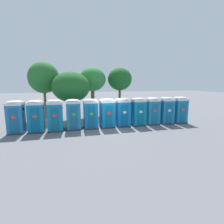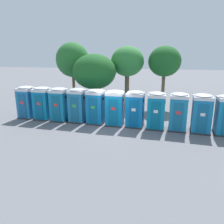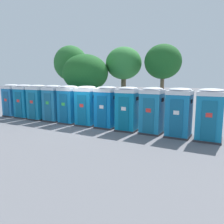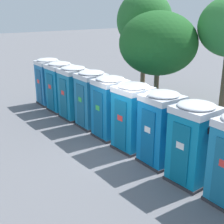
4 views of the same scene
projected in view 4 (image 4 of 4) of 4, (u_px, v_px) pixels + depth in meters
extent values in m
plane|color=slate|center=(124.00, 151.00, 11.70)|extent=(120.00, 120.00, 0.00)
cube|color=#2D2D33|center=(50.00, 103.00, 17.43)|extent=(1.26, 1.27, 0.10)
cube|color=#1C70AF|center=(49.00, 84.00, 17.08)|extent=(1.20, 1.21, 2.10)
cube|color=#165788|center=(39.00, 86.00, 16.79)|extent=(0.63, 0.07, 1.85)
cube|color=red|center=(38.00, 81.00, 16.70)|extent=(0.28, 0.02, 0.20)
cube|color=black|center=(53.00, 72.00, 16.40)|extent=(0.05, 0.36, 0.20)
cube|color=silver|center=(48.00, 63.00, 16.72)|extent=(1.24, 1.24, 0.20)
ellipsoid|color=silver|center=(47.00, 60.00, 16.67)|extent=(1.18, 1.18, 0.18)
cube|color=#2D2D33|center=(62.00, 109.00, 16.31)|extent=(1.25, 1.22, 0.10)
cube|color=#0C75AA|center=(61.00, 89.00, 15.96)|extent=(1.19, 1.16, 2.10)
cube|color=#0A5B84|center=(50.00, 92.00, 15.65)|extent=(0.65, 0.04, 1.85)
cube|color=red|center=(50.00, 87.00, 15.56)|extent=(0.28, 0.01, 0.20)
cube|color=black|center=(66.00, 77.00, 15.28)|extent=(0.03, 0.36, 0.20)
cube|color=silver|center=(60.00, 67.00, 15.60)|extent=(1.23, 1.19, 0.20)
ellipsoid|color=silver|center=(59.00, 64.00, 15.55)|extent=(1.17, 1.14, 0.18)
cube|color=#2D2D33|center=(75.00, 117.00, 15.19)|extent=(1.26, 1.24, 0.10)
cube|color=#127AA9|center=(74.00, 95.00, 14.84)|extent=(1.20, 1.18, 2.10)
cube|color=#0E5F84|center=(63.00, 98.00, 14.54)|extent=(0.64, 0.05, 1.85)
cube|color=red|center=(63.00, 93.00, 14.44)|extent=(0.28, 0.02, 0.20)
cube|color=black|center=(80.00, 82.00, 14.15)|extent=(0.04, 0.36, 0.20)
cube|color=silver|center=(73.00, 71.00, 14.48)|extent=(1.23, 1.21, 0.20)
ellipsoid|color=silver|center=(73.00, 68.00, 14.43)|extent=(1.17, 1.15, 0.18)
cube|color=#2D2D33|center=(92.00, 125.00, 14.13)|extent=(1.23, 1.24, 0.10)
cube|color=teal|center=(92.00, 102.00, 13.78)|extent=(1.17, 1.18, 2.10)
cube|color=#175E85|center=(80.00, 106.00, 13.48)|extent=(0.62, 0.05, 1.85)
cube|color=green|center=(80.00, 99.00, 13.38)|extent=(0.28, 0.02, 0.20)
cube|color=black|center=(99.00, 88.00, 13.10)|extent=(0.04, 0.36, 0.20)
cube|color=silver|center=(91.00, 76.00, 13.42)|extent=(1.21, 1.22, 0.20)
ellipsoid|color=silver|center=(91.00, 73.00, 13.37)|extent=(1.15, 1.16, 0.18)
cube|color=#2D2D33|center=(110.00, 135.00, 13.00)|extent=(1.25, 1.25, 0.10)
cube|color=#0F72B2|center=(110.00, 110.00, 12.65)|extent=(1.19, 1.19, 2.10)
cube|color=#0C598B|center=(98.00, 114.00, 12.35)|extent=(0.63, 0.06, 1.85)
cube|color=green|center=(98.00, 108.00, 12.26)|extent=(0.28, 0.02, 0.20)
cube|color=black|center=(119.00, 96.00, 11.97)|extent=(0.04, 0.36, 0.20)
cube|color=silver|center=(110.00, 82.00, 12.28)|extent=(1.22, 1.22, 0.20)
ellipsoid|color=silver|center=(110.00, 79.00, 12.24)|extent=(1.16, 1.16, 0.18)
cube|color=#2D2D33|center=(132.00, 147.00, 11.88)|extent=(1.21, 1.20, 0.10)
cube|color=#0C7CB9|center=(132.00, 120.00, 11.53)|extent=(1.15, 1.14, 2.10)
cube|color=#096090|center=(120.00, 125.00, 11.22)|extent=(0.63, 0.03, 1.85)
cube|color=red|center=(120.00, 118.00, 11.12)|extent=(0.28, 0.01, 0.20)
cube|color=black|center=(144.00, 105.00, 10.86)|extent=(0.02, 0.36, 0.20)
cube|color=silver|center=(133.00, 90.00, 11.17)|extent=(1.18, 1.17, 0.20)
ellipsoid|color=silver|center=(133.00, 86.00, 11.12)|extent=(1.13, 1.12, 0.18)
cube|color=#2D2D33|center=(159.00, 161.00, 10.80)|extent=(1.26, 1.26, 0.10)
cube|color=#0A70BC|center=(161.00, 131.00, 10.45)|extent=(1.20, 1.20, 2.10)
cube|color=#085793|center=(147.00, 137.00, 10.16)|extent=(0.63, 0.06, 1.85)
cube|color=white|center=(147.00, 130.00, 10.06)|extent=(0.28, 0.02, 0.20)
cube|color=black|center=(175.00, 115.00, 9.76)|extent=(0.04, 0.36, 0.20)
cube|color=silver|center=(163.00, 98.00, 10.08)|extent=(1.24, 1.23, 0.20)
ellipsoid|color=silver|center=(163.00, 94.00, 10.04)|extent=(1.18, 1.17, 0.18)
cube|color=#2D2D33|center=(190.00, 179.00, 9.64)|extent=(1.19, 1.20, 0.10)
cube|color=#0A7DAC|center=(193.00, 147.00, 9.29)|extent=(1.13, 1.14, 2.10)
cube|color=#086186|center=(180.00, 154.00, 8.98)|extent=(0.62, 0.03, 1.85)
cube|color=white|center=(180.00, 146.00, 8.88)|extent=(0.28, 0.01, 0.20)
cube|color=black|center=(212.00, 129.00, 8.63)|extent=(0.02, 0.36, 0.20)
cube|color=silver|center=(196.00, 110.00, 8.93)|extent=(1.17, 1.18, 0.20)
ellipsoid|color=silver|center=(197.00, 105.00, 8.88)|extent=(1.11, 1.12, 0.18)
cube|color=#136187|center=(223.00, 174.00, 7.93)|extent=(0.61, 0.07, 1.85)
cube|color=red|center=(224.00, 164.00, 7.83)|extent=(0.28, 0.02, 0.20)
cylinder|color=brown|center=(156.00, 86.00, 15.89)|extent=(0.25, 0.25, 2.59)
ellipsoid|color=#1E5B23|center=(158.00, 43.00, 15.21)|extent=(3.84, 3.84, 3.10)
cylinder|color=brown|center=(143.00, 67.00, 18.68)|extent=(0.28, 0.28, 3.50)
ellipsoid|color=#286B2D|center=(144.00, 20.00, 17.84)|extent=(3.18, 3.18, 3.31)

